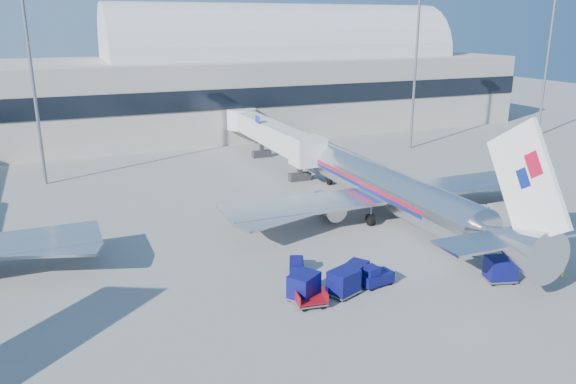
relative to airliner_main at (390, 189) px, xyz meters
name	(u,v)px	position (x,y,z in m)	size (l,w,h in m)	color
ground	(314,251)	(-10.00, -4.51, -2.93)	(260.00, 260.00, 0.00)	gray
terminal	(83,91)	(-23.60, 51.46, 4.60)	(170.00, 28.15, 21.00)	#B2AA9E
airliner_main	(390,189)	(0.00, 0.00, 0.00)	(32.00, 37.26, 12.07)	silver
jetbridge_near	(267,132)	(-2.40, 26.30, 1.00)	(4.40, 27.50, 6.25)	silver
mast_west	(29,52)	(-30.00, 25.49, 11.87)	(2.00, 1.20, 22.60)	slate
mast_east	(417,45)	(20.00, 25.49, 11.87)	(2.00, 1.20, 22.60)	slate
mast_far_east	(550,43)	(45.00, 25.49, 11.87)	(2.00, 1.20, 22.60)	slate
barrier_near	(474,211)	(8.00, -2.51, -2.48)	(3.00, 0.55, 0.90)	#9E9E96
barrier_mid	(501,207)	(11.30, -2.51, -2.48)	(3.00, 0.55, 0.90)	#9E9E96
barrier_far	(527,203)	(14.60, -2.51, -2.48)	(3.00, 0.55, 0.90)	#9E9E96
tug_lead	(375,276)	(-8.66, -11.79, -2.22)	(2.56, 1.58, 1.56)	#0A0C50
tug_right	(459,241)	(1.15, -8.71, -2.18)	(2.80, 2.42, 1.64)	#0A0C50
tug_left	(296,264)	(-12.90, -7.57, -2.31)	(1.79, 2.33, 1.36)	#0A0C50
cart_train_a	(356,272)	(-9.70, -10.89, -2.09)	(2.23, 2.12, 1.57)	#0A0C50
cart_train_b	(344,282)	(-11.41, -12.20, -1.96)	(2.48, 2.21, 1.81)	#0A0C50
cart_train_c	(304,286)	(-14.15, -11.70, -1.94)	(2.63, 2.48, 1.85)	#0A0C50
cart_solo_near	(500,269)	(-0.08, -14.68, -1.96)	(2.42, 2.08, 1.82)	#0A0C50
cart_solo_far	(534,250)	(5.07, -12.73, -2.04)	(2.31, 2.10, 1.65)	#0A0C50
cart_open_red	(312,301)	(-14.11, -12.84, -2.55)	(2.13, 1.65, 0.52)	slate
ramp_worker	(561,266)	(4.72, -15.68, -2.11)	(0.59, 0.39, 1.63)	#CBF81A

